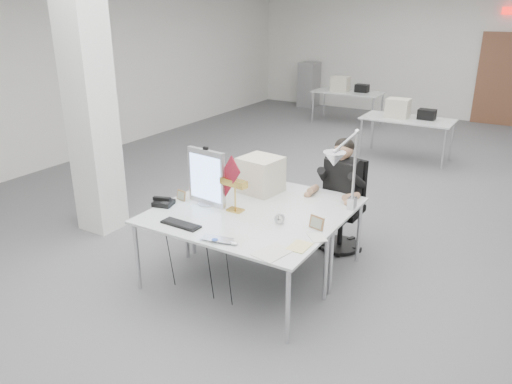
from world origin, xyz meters
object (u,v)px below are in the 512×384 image
(desk_main, at_px, (229,226))
(architect_lamp, at_px, (345,173))
(seated_person, at_px, (342,177))
(laptop, at_px, (215,241))
(monitor, at_px, (207,177))
(beige_monitor, at_px, (261,175))
(desk_phone, at_px, (164,203))
(bankers_lamp, at_px, (235,194))
(office_chair, at_px, (342,208))

(desk_main, bearing_deg, architect_lamp, 40.20)
(seated_person, relative_size, laptop, 2.99)
(monitor, distance_m, laptop, 0.95)
(seated_person, distance_m, laptop, 1.88)
(monitor, bearing_deg, beige_monitor, 70.78)
(laptop, relative_size, desk_phone, 1.49)
(seated_person, xyz_separation_m, monitor, (-1.03, -1.13, 0.15))
(monitor, height_order, desk_phone, monitor)
(desk_phone, height_order, beige_monitor, beige_monitor)
(seated_person, xyz_separation_m, bankers_lamp, (-0.68, -1.14, 0.04))
(office_chair, xyz_separation_m, beige_monitor, (-0.74, -0.58, 0.44))
(monitor, distance_m, desk_phone, 0.53)
(office_chair, relative_size, beige_monitor, 2.47)
(bankers_lamp, distance_m, desk_phone, 0.78)
(office_chair, relative_size, laptop, 3.51)
(monitor, height_order, architect_lamp, architect_lamp)
(laptop, relative_size, bankers_lamp, 0.78)
(office_chair, bearing_deg, desk_main, -95.79)
(bankers_lamp, height_order, beige_monitor, beige_monitor)
(beige_monitor, bearing_deg, desk_phone, -119.84)
(desk_phone, xyz_separation_m, beige_monitor, (0.65, 0.86, 0.17))
(laptop, height_order, bankers_lamp, bankers_lamp)
(office_chair, height_order, laptop, office_chair)
(bankers_lamp, xyz_separation_m, beige_monitor, (-0.06, 0.61, 0.01))
(laptop, bearing_deg, beige_monitor, 91.99)
(bankers_lamp, height_order, architect_lamp, architect_lamp)
(monitor, relative_size, architect_lamp, 0.64)
(laptop, distance_m, bankers_lamp, 0.75)
(office_chair, height_order, desk_phone, office_chair)
(desk_main, relative_size, desk_phone, 9.26)
(beige_monitor, bearing_deg, laptop, -69.70)
(desk_main, height_order, office_chair, office_chair)
(seated_person, height_order, monitor, monitor)
(monitor, xyz_separation_m, desk_phone, (-0.37, -0.27, -0.27))
(office_chair, relative_size, seated_person, 1.17)
(monitor, bearing_deg, seated_person, 53.94)
(desk_main, xyz_separation_m, monitor, (-0.48, 0.32, 0.30))
(laptop, distance_m, desk_phone, 1.05)
(seated_person, bearing_deg, beige_monitor, -130.37)
(desk_main, height_order, monitor, monitor)
(office_chair, height_order, seated_person, seated_person)
(desk_main, bearing_deg, desk_phone, 176.16)
(monitor, distance_m, architect_lamp, 1.40)
(laptop, height_order, beige_monitor, beige_monitor)
(desk_main, bearing_deg, seated_person, 69.35)
(laptop, bearing_deg, office_chair, 65.65)
(laptop, height_order, desk_phone, desk_phone)
(office_chair, height_order, monitor, monitor)
(bankers_lamp, distance_m, architect_lamp, 1.10)
(office_chair, xyz_separation_m, monitor, (-1.03, -1.18, 0.54))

